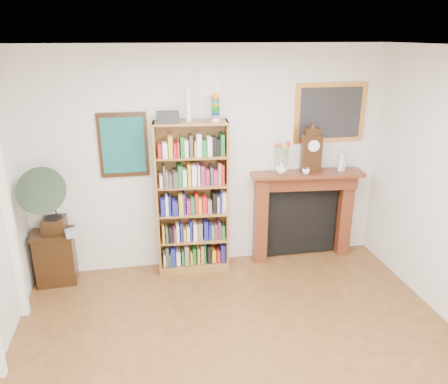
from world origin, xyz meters
name	(u,v)px	position (x,y,z in m)	size (l,w,h in m)	color
room	(265,252)	(0.00, 0.00, 1.40)	(4.51, 5.01, 2.81)	#543319
teal_poster	(123,145)	(-1.05, 2.48, 1.65)	(0.58, 0.04, 0.78)	black
small_picture	(210,83)	(0.00, 2.48, 2.35)	(0.26, 0.04, 0.30)	white
gilt_painting	(330,113)	(1.55, 2.48, 1.95)	(0.95, 0.04, 0.75)	orange
bookshelf	(192,190)	(-0.26, 2.32, 1.08)	(0.91, 0.39, 2.23)	brown
side_cabinet	(56,257)	(-1.96, 2.30, 0.33)	(0.49, 0.36, 0.67)	black
fireplace	(303,206)	(1.23, 2.39, 0.73)	(1.48, 0.48, 1.23)	#542513
gramophone	(47,196)	(-1.93, 2.20, 1.16)	(0.54, 0.67, 0.87)	black
cd_stack	(71,233)	(-1.71, 2.15, 0.71)	(0.12, 0.12, 0.08)	silver
mantel_clock	(311,151)	(1.27, 2.34, 1.50)	(0.26, 0.17, 0.57)	black
flower_vase	(281,167)	(0.88, 2.34, 1.31)	(0.15, 0.15, 0.16)	silver
teacup	(306,171)	(1.18, 2.24, 1.26)	(0.10, 0.10, 0.08)	silver
bottle_left	(341,162)	(1.68, 2.31, 1.35)	(0.07, 0.07, 0.24)	silver
bottle_right	(343,163)	(1.72, 2.33, 1.33)	(0.06, 0.06, 0.20)	silver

